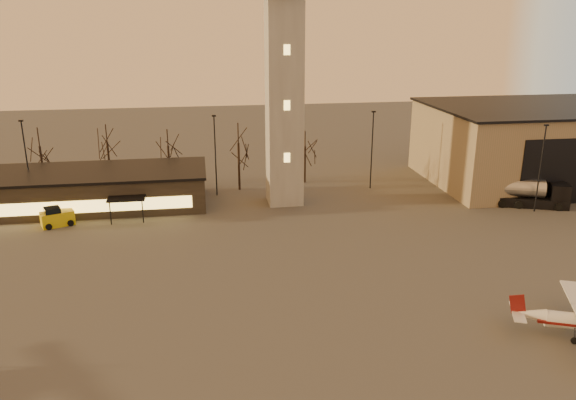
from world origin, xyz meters
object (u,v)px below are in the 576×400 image
at_px(terminal, 98,188).
at_px(service_cart, 57,218).
at_px(control_tower, 284,64).
at_px(fuel_truck, 528,195).
at_px(hangar, 543,143).

relative_size(terminal, service_cart, 6.81).
height_order(terminal, service_cart, terminal).
distance_m(control_tower, fuel_truck, 32.61).
distance_m(hangar, service_cart, 62.07).
bearing_deg(service_cart, hangar, -15.05).
bearing_deg(fuel_truck, terminal, -169.03).
distance_m(fuel_truck, service_cart, 53.71).
height_order(control_tower, fuel_truck, control_tower).
relative_size(control_tower, service_cart, 8.74).
xyz_separation_m(fuel_truck, service_cart, (-53.68, 1.78, -0.48)).
bearing_deg(service_cart, fuel_truck, -24.55).
relative_size(control_tower, hangar, 1.07).
height_order(hangar, fuel_truck, hangar).
relative_size(control_tower, fuel_truck, 3.59).
bearing_deg(fuel_truck, control_tower, -171.97).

